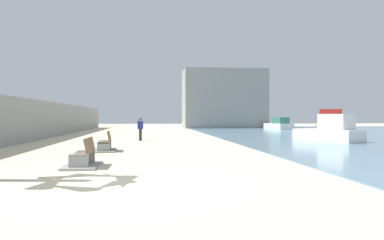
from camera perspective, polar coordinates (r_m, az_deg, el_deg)
ground_plane at (r=28.08m, az=-7.84°, el=-2.92°), size 120.00×120.00×0.00m
seawall at (r=29.22m, az=-22.71°, el=-0.02°), size 0.80×64.00×2.86m
bench_near at (r=13.42m, az=-15.83°, el=-5.71°), size 1.10×2.10×0.98m
bench_far at (r=19.17m, az=-12.80°, el=-3.84°), size 1.23×2.16×0.98m
person_walking at (r=26.91m, az=-7.68°, el=-1.08°), size 0.40×0.40×1.62m
boat_outer at (r=26.83m, az=19.80°, el=-1.63°), size 3.48×4.89×1.81m
boat_distant at (r=52.15m, az=12.72°, el=-0.68°), size 2.27×6.46×1.53m
boat_mid_bay at (r=32.84m, az=20.06°, el=-0.99°), size 5.52×7.60×2.20m
harbor_building at (r=57.12m, az=4.75°, el=3.13°), size 12.00×6.00×8.56m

